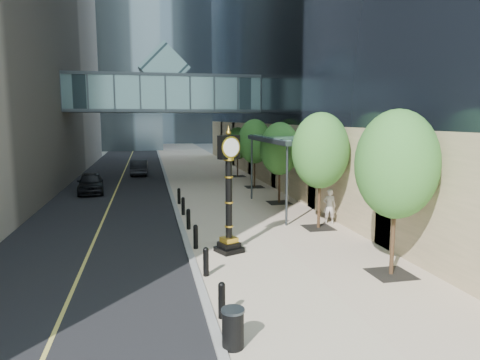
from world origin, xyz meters
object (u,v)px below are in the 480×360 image
object	(u,v)px
street_clock	(229,200)
car_far	(139,167)
car_near	(91,183)
trash_bin	(233,330)
pedestrian	(329,206)

from	to	relation	value
street_clock	car_far	bearing A→B (deg)	75.15
car_near	street_clock	bearing A→B (deg)	-71.25
street_clock	car_near	distance (m)	17.63
car_near	trash_bin	bearing A→B (deg)	-81.17
car_near	car_far	world-z (taller)	car_near
car_far	pedestrian	bearing A→B (deg)	115.46
car_far	trash_bin	bearing A→B (deg)	95.95
car_near	car_far	distance (m)	10.19
pedestrian	car_far	world-z (taller)	pedestrian
trash_bin	pedestrian	distance (m)	13.00
car_near	pedestrian	bearing A→B (deg)	-48.83
trash_bin	car_far	distance (m)	32.95
trash_bin	car_near	bearing A→B (deg)	104.52
trash_bin	street_clock	bearing A→B (deg)	80.03
trash_bin	car_far	size ratio (longest dim) A/B	0.20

